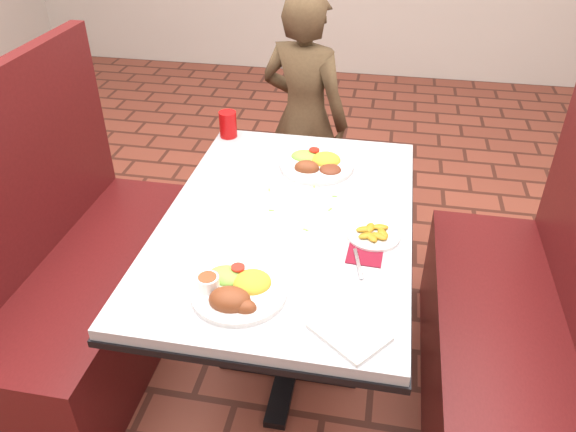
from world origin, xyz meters
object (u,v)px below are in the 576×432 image
object	(u,v)px
diner_person	(304,119)
booth_bench_left	(88,284)
near_dinner_plate	(236,286)
red_tumbler	(228,124)
plantain_plate	(373,234)
dining_table	(288,240)
far_dinner_plate	(317,161)
booth_bench_right	(513,340)

from	to	relation	value
diner_person	booth_bench_left	bearing A→B (deg)	75.11
near_dinner_plate	red_tumbler	xyz separation A→B (m)	(-0.29, 0.94, 0.03)
plantain_plate	red_tumbler	xyz separation A→B (m)	(-0.63, 0.60, 0.04)
diner_person	red_tumbler	distance (m)	0.58
dining_table	far_dinner_plate	world-z (taller)	far_dinner_plate
dining_table	red_tumbler	xyz separation A→B (m)	(-0.35, 0.54, 0.15)
booth_bench_right	near_dinner_plate	world-z (taller)	booth_bench_right
far_dinner_plate	red_tumbler	world-z (taller)	red_tumbler
near_dinner_plate	plantain_plate	size ratio (longest dim) A/B	1.60
booth_bench_right	red_tumbler	world-z (taller)	booth_bench_right
dining_table	diner_person	bearing A→B (deg)	96.24
dining_table	red_tumbler	distance (m)	0.66
near_dinner_plate	far_dinner_plate	size ratio (longest dim) A/B	0.96
far_dinner_plate	plantain_plate	size ratio (longest dim) A/B	1.67
booth_bench_right	diner_person	xyz separation A→B (m)	(-0.91, 1.03, 0.30)
red_tumbler	far_dinner_plate	bearing A→B (deg)	-25.69
dining_table	booth_bench_right	distance (m)	0.86
near_dinner_plate	plantain_plate	xyz separation A→B (m)	(0.35, 0.34, -0.02)
booth_bench_right	near_dinner_plate	xyz separation A→B (m)	(-0.86, -0.40, 0.45)
far_dinner_plate	near_dinner_plate	bearing A→B (deg)	-98.48
near_dinner_plate	red_tumbler	size ratio (longest dim) A/B	2.43
booth_bench_left	red_tumbler	xyz separation A→B (m)	(0.45, 0.54, 0.47)
booth_bench_right	plantain_plate	distance (m)	0.68
near_dinner_plate	far_dinner_plate	world-z (taller)	near_dinner_plate
booth_bench_right	far_dinner_plate	xyz separation A→B (m)	(-0.75, 0.35, 0.45)
diner_person	plantain_plate	size ratio (longest dim) A/B	7.65
far_dinner_plate	booth_bench_left	bearing A→B (deg)	-157.68
plantain_plate	diner_person	bearing A→B (deg)	109.76
booth_bench_left	red_tumbler	bearing A→B (deg)	50.33
far_dinner_plate	booth_bench_right	bearing A→B (deg)	-24.70
dining_table	booth_bench_left	bearing A→B (deg)	180.00
near_dinner_plate	red_tumbler	world-z (taller)	red_tumbler
booth_bench_right	red_tumbler	size ratio (longest dim) A/B	11.17
far_dinner_plate	dining_table	bearing A→B (deg)	-97.47
far_dinner_plate	diner_person	bearing A→B (deg)	102.98
near_dinner_plate	red_tumbler	distance (m)	0.98
booth_bench_right	far_dinner_plate	world-z (taller)	booth_bench_right
diner_person	red_tumbler	size ratio (longest dim) A/B	11.65
far_dinner_plate	red_tumbler	size ratio (longest dim) A/B	2.55
dining_table	booth_bench_left	distance (m)	0.86
booth_bench_left	plantain_plate	world-z (taller)	booth_bench_left
diner_person	plantain_plate	world-z (taller)	diner_person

